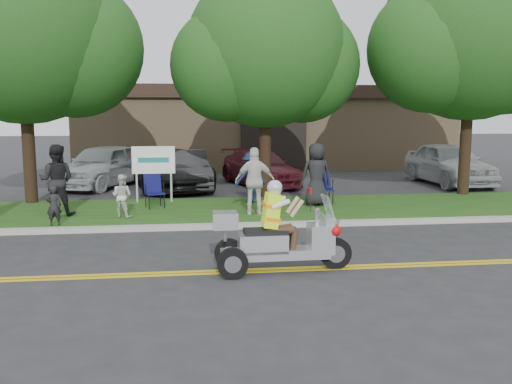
{
  "coord_description": "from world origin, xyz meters",
  "views": [
    {
      "loc": [
        -1.9,
        -9.5,
        2.69
      ],
      "look_at": [
        -0.45,
        2.0,
        1.02
      ],
      "focal_mm": 38.0,
      "sensor_mm": 36.0,
      "label": 1
    }
  ],
  "objects": [
    {
      "name": "curb",
      "position": [
        0.0,
        3.05,
        0.06
      ],
      "size": [
        60.0,
        0.25,
        0.12
      ],
      "primitive_type": "cube",
      "color": "#A8A89E",
      "rests_on": "ground"
    },
    {
      "name": "tree_left",
      "position": [
        -6.44,
        7.03,
        4.85
      ],
      "size": [
        6.62,
        5.4,
        7.78
      ],
      "color": "#332114",
      "rests_on": "ground"
    },
    {
      "name": "centerline_far",
      "position": [
        0.0,
        -0.42,
        0.01
      ],
      "size": [
        60.0,
        0.1,
        0.01
      ],
      "primitive_type": "cube",
      "color": "gold",
      "rests_on": "ground"
    },
    {
      "name": "centerline_near",
      "position": [
        0.0,
        -0.58,
        0.01
      ],
      "size": [
        60.0,
        0.1,
        0.01
      ],
      "primitive_type": "cube",
      "color": "gold",
      "rests_on": "ground"
    },
    {
      "name": "spectator_chair_a",
      "position": [
        -0.07,
        6.13,
        0.85
      ],
      "size": [
        1.04,
        0.71,
        1.48
      ],
      "primitive_type": "imported",
      "rotation": [
        0.0,
        0.0,
        3.32
      ],
      "color": "#172241",
      "rests_on": "grass_verge"
    },
    {
      "name": "parked_car_far_left",
      "position": [
        -5.0,
        10.94,
        0.8
      ],
      "size": [
        3.65,
        5.06,
        1.6
      ],
      "primitive_type": "imported",
      "rotation": [
        0.0,
        0.0,
        -0.42
      ],
      "color": "#B1B4B9",
      "rests_on": "ground"
    },
    {
      "name": "child_left",
      "position": [
        -5.01,
        3.4,
        0.57
      ],
      "size": [
        0.38,
        0.29,
        0.93
      ],
      "primitive_type": "imported",
      "rotation": [
        0.0,
        0.0,
        3.34
      ],
      "color": "black",
      "rests_on": "grass_verge"
    },
    {
      "name": "ground",
      "position": [
        0.0,
        0.0,
        0.0
      ],
      "size": [
        120.0,
        120.0,
        0.0
      ],
      "primitive_type": "plane",
      "color": "#28282B",
      "rests_on": "ground"
    },
    {
      "name": "spectator_adult_mid",
      "position": [
        -5.23,
        4.73,
        1.02
      ],
      "size": [
        0.93,
        0.75,
        1.82
      ],
      "primitive_type": "imported",
      "rotation": [
        0.0,
        0.0,
        3.08
      ],
      "color": "black",
      "rests_on": "grass_verge"
    },
    {
      "name": "grass_verge",
      "position": [
        0.0,
        5.2,
        0.06
      ],
      "size": [
        60.0,
        4.0,
        0.1
      ],
      "primitive_type": "cube",
      "color": "#194512",
      "rests_on": "ground"
    },
    {
      "name": "lawn_chair_b",
      "position": [
        -2.86,
        5.66,
        0.63
      ],
      "size": [
        0.62,
        0.63,
        0.93
      ],
      "rotation": [
        0.0,
        0.0,
        0.32
      ],
      "color": "black",
      "rests_on": "grass_verge"
    },
    {
      "name": "spectator_adult_right",
      "position": [
        -0.19,
        4.24,
        0.97
      ],
      "size": [
        1.06,
        0.53,
        1.74
      ],
      "primitive_type": "imported",
      "rotation": [
        0.0,
        0.0,
        3.03
      ],
      "color": "silver",
      "rests_on": "grass_verge"
    },
    {
      "name": "business_sign",
      "position": [
        -2.9,
        6.6,
        1.26
      ],
      "size": [
        1.25,
        0.06,
        1.75
      ],
      "color": "silver",
      "rests_on": "ground"
    },
    {
      "name": "tree_right",
      "position": [
        7.06,
        7.03,
        5.03
      ],
      "size": [
        6.86,
        5.6,
        8.07
      ],
      "color": "#332114",
      "rests_on": "ground"
    },
    {
      "name": "commercial_building",
      "position": [
        2.0,
        18.98,
        2.01
      ],
      "size": [
        18.0,
        8.2,
        4.0
      ],
      "color": "#9E7F5B",
      "rests_on": "ground"
    },
    {
      "name": "parked_car_far_right",
      "position": [
        8.0,
        10.04,
        0.82
      ],
      "size": [
        1.96,
        4.8,
        1.63
      ],
      "primitive_type": "imported",
      "rotation": [
        0.0,
        0.0,
        0.01
      ],
      "color": "#9FA2A6",
      "rests_on": "ground"
    },
    {
      "name": "lawn_chair_a",
      "position": [
        2.0,
        5.78,
        0.64
      ],
      "size": [
        0.51,
        0.53,
        0.95
      ],
      "rotation": [
        0.0,
        0.0,
        0.02
      ],
      "color": "black",
      "rests_on": "grass_verge"
    },
    {
      "name": "parked_car_left",
      "position": [
        -2.0,
        9.91,
        0.7
      ],
      "size": [
        1.91,
        4.38,
        1.4
      ],
      "primitive_type": "imported",
      "rotation": [
        0.0,
        0.0,
        0.1
      ],
      "color": "#2D2D2F",
      "rests_on": "ground"
    },
    {
      "name": "spectator_chair_b",
      "position": [
        1.7,
        5.37,
        1.0
      ],
      "size": [
        0.93,
        0.66,
        1.78
      ],
      "primitive_type": "imported",
      "rotation": [
        0.0,
        0.0,
        3.25
      ],
      "color": "black",
      "rests_on": "grass_verge"
    },
    {
      "name": "tree_mid",
      "position": [
        0.55,
        7.23,
        4.43
      ],
      "size": [
        5.88,
        4.8,
        7.05
      ],
      "color": "#332114",
      "rests_on": "ground"
    },
    {
      "name": "child_right",
      "position": [
        -3.56,
        4.26,
        0.65
      ],
      "size": [
        0.65,
        0.58,
        1.09
      ],
      "primitive_type": "imported",
      "rotation": [
        0.0,
        0.0,
        2.74
      ],
      "color": "silver",
      "rests_on": "grass_verge"
    },
    {
      "name": "parked_car_mid",
      "position": [
        -2.5,
        10.06,
        0.72
      ],
      "size": [
        3.39,
        5.53,
        1.43
      ],
      "primitive_type": "imported",
      "rotation": [
        0.0,
        0.0,
        0.21
      ],
      "color": "black",
      "rests_on": "ground"
    },
    {
      "name": "parked_car_right",
      "position": [
        0.8,
        10.78,
        0.66
      ],
      "size": [
        3.02,
        4.88,
        1.32
      ],
      "primitive_type": "imported",
      "rotation": [
        0.0,
        0.0,
        0.28
      ],
      "color": "#4A111A",
      "rests_on": "ground"
    },
    {
      "name": "trike_scooter",
      "position": [
        -0.42,
        -0.56,
        0.55
      ],
      "size": [
        2.42,
        0.81,
        1.59
      ],
      "rotation": [
        0.0,
        0.0,
        0.01
      ],
      "color": "black",
      "rests_on": "ground"
    }
  ]
}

